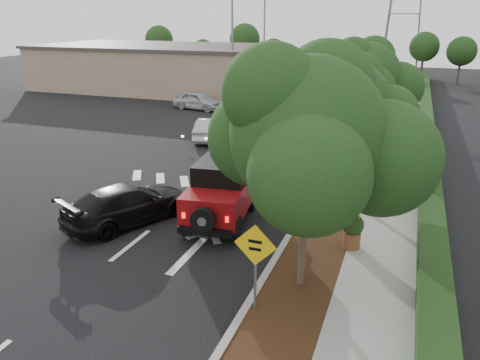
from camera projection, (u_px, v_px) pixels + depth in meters
The scene contains 19 objects.
ground at pixel (131, 245), 14.80m from camera, with size 120.00×120.00×0.00m, color black.
curb at pixel (337, 156), 23.90m from camera, with size 0.20×70.00×0.15m, color #9E9B93.
planting_strip at pixel (357, 158), 23.59m from camera, with size 1.80×70.00×0.12m, color black.
sidewalk at pixel (397, 162), 22.97m from camera, with size 2.00×70.00×0.12m, color gray.
hedge at pixel (428, 158), 22.40m from camera, with size 0.80×70.00×0.80m, color black.
commercial_building at pixel (157, 68), 45.88m from camera, with size 22.00×12.00×4.00m, color gray.
transmission_tower at pixel (397, 76), 55.34m from camera, with size 7.00×4.00×28.00m, color slate, non-canonical shape.
street_tree_near at pixel (300, 287), 12.54m from camera, with size 3.80×3.80×5.92m, color black, non-canonical shape.
street_tree_mid at pixel (340, 197), 18.74m from camera, with size 3.20×3.20×5.32m, color black, non-canonical shape.
street_tree_far at pixel (359, 154), 24.49m from camera, with size 3.40×3.40×5.62m, color black, non-canonical shape.
light_pole_a at pixel (233, 100), 39.92m from camera, with size 2.00×0.22×9.00m, color slate, non-canonical shape.
light_pole_b at pixel (263, 82), 50.87m from camera, with size 2.00×0.22×9.00m, color slate, non-canonical shape.
red_jeep at pixel (223, 190), 16.34m from camera, with size 2.31×4.33×2.14m.
silver_suv_ahead at pixel (266, 133), 25.82m from camera, with size 2.40×5.20×1.44m, color #A4A6AC.
black_suv_oncoming at pixel (128, 204), 16.27m from camera, with size 1.89×4.64×1.35m, color black.
silver_sedan_oncoming at pixel (211, 129), 27.14m from camera, with size 1.35×3.86×1.27m, color #AAABB2.
parked_suv at pixel (198, 100), 35.85m from camera, with size 1.62×4.03×1.37m, color #B6BABF.
speed_hump_sign at pixel (255, 256), 10.97m from camera, with size 1.05×0.09×2.24m.
terracotta_planter at pixel (353, 228), 14.19m from camera, with size 0.66×0.66×1.15m.
Camera 1 is at (7.82, -11.26, 6.88)m, focal length 35.00 mm.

